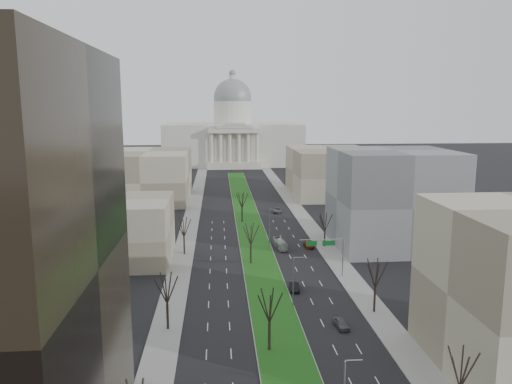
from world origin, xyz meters
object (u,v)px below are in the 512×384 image
car_grey_near (341,323)px  car_grey_far (277,210)px  box_van (280,244)px  car_red (308,244)px  car_black (294,286)px

car_grey_near → car_grey_far: (0.10, 86.23, 0.04)m
car_grey_far → box_van: box_van is taller
car_red → car_grey_far: bearing=91.4°
car_grey_near → box_van: 45.16m
car_grey_near → car_black: (-4.96, 16.64, 0.04)m
car_grey_near → car_red: size_ratio=0.88×
box_van → car_grey_far: bearing=76.3°
car_grey_near → car_grey_far: size_ratio=0.77×
car_red → car_grey_far: (-2.87, 40.98, 0.06)m
car_black → box_van: bearing=92.6°
car_black → car_grey_far: car_black is taller
car_black → car_grey_far: bearing=90.1°
car_black → car_grey_far: size_ratio=0.85×
car_red → car_grey_far: car_grey_far is taller
car_grey_near → car_red: car_grey_near is taller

